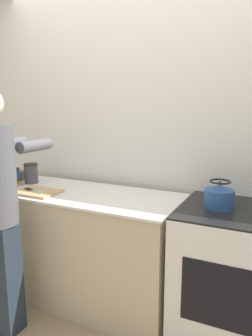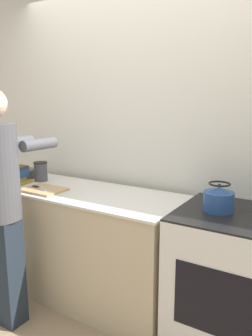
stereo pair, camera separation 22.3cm
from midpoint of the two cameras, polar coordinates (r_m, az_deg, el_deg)
ground_plane at (r=2.60m, az=-8.31°, el=-26.20°), size 12.00×12.00×0.00m
wall_back at (r=2.73m, az=-0.28°, el=5.40°), size 8.00×0.05×2.60m
counter at (r=2.79m, az=-11.36°, el=-12.90°), size 1.73×0.66×0.89m
oven at (r=2.34m, az=15.43°, el=-17.78°), size 0.71×0.68×0.92m
cutting_board at (r=2.65m, az=-17.53°, el=-4.04°), size 0.33×0.25×0.02m
knife at (r=2.66m, az=-18.15°, el=-3.77°), size 0.21×0.08×0.01m
kettle at (r=2.15m, az=13.11°, el=-4.90°), size 0.19×0.19×0.18m
bowl_prep at (r=3.16m, az=-20.92°, el=-1.28°), size 0.19×0.19×0.08m
canister_jar at (r=2.98m, az=-18.29°, el=-0.91°), size 0.12×0.12×0.17m
book_stack at (r=2.91m, az=-22.98°, el=-1.76°), size 0.21×0.28×0.15m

